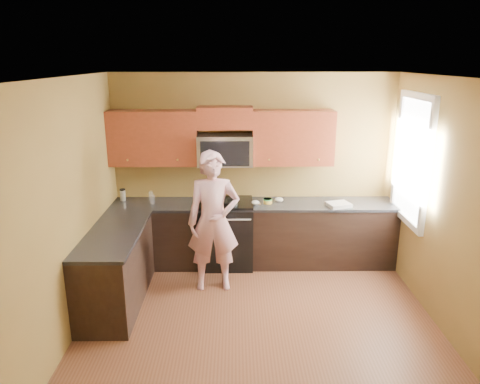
{
  "coord_description": "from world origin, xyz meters",
  "views": [
    {
      "loc": [
        -0.26,
        -4.32,
        2.87
      ],
      "look_at": [
        -0.2,
        1.3,
        1.2
      ],
      "focal_mm": 33.57,
      "sensor_mm": 36.0,
      "label": 1
    }
  ],
  "objects_px": {
    "stove": "(226,233)",
    "microwave": "(225,165)",
    "frying_pan": "(228,204)",
    "travel_mug": "(123,200)",
    "woman": "(214,222)",
    "butter_tub": "(268,203)"
  },
  "relations": [
    {
      "from": "stove",
      "to": "microwave",
      "type": "relative_size",
      "value": 1.25
    },
    {
      "from": "frying_pan",
      "to": "travel_mug",
      "type": "distance_m",
      "value": 1.54
    },
    {
      "from": "frying_pan",
      "to": "butter_tub",
      "type": "xyz_separation_m",
      "value": [
        0.55,
        0.13,
        -0.03
      ]
    },
    {
      "from": "butter_tub",
      "to": "microwave",
      "type": "bearing_deg",
      "value": 167.85
    },
    {
      "from": "woman",
      "to": "travel_mug",
      "type": "bearing_deg",
      "value": 144.01
    },
    {
      "from": "stove",
      "to": "frying_pan",
      "type": "relative_size",
      "value": 2.02
    },
    {
      "from": "woman",
      "to": "frying_pan",
      "type": "xyz_separation_m",
      "value": [
        0.18,
        0.55,
        0.05
      ]
    },
    {
      "from": "stove",
      "to": "butter_tub",
      "type": "height_order",
      "value": "butter_tub"
    },
    {
      "from": "stove",
      "to": "frying_pan",
      "type": "xyz_separation_m",
      "value": [
        0.04,
        -0.14,
        0.47
      ]
    },
    {
      "from": "microwave",
      "to": "butter_tub",
      "type": "xyz_separation_m",
      "value": [
        0.59,
        -0.13,
        -0.53
      ]
    },
    {
      "from": "microwave",
      "to": "travel_mug",
      "type": "distance_m",
      "value": 1.57
    },
    {
      "from": "woman",
      "to": "butter_tub",
      "type": "height_order",
      "value": "woman"
    },
    {
      "from": "microwave",
      "to": "butter_tub",
      "type": "distance_m",
      "value": 0.81
    },
    {
      "from": "stove",
      "to": "travel_mug",
      "type": "xyz_separation_m",
      "value": [
        -1.47,
        0.17,
        0.45
      ]
    },
    {
      "from": "butter_tub",
      "to": "travel_mug",
      "type": "distance_m",
      "value": 2.07
    },
    {
      "from": "microwave",
      "to": "woman",
      "type": "relative_size",
      "value": 0.42
    },
    {
      "from": "stove",
      "to": "travel_mug",
      "type": "relative_size",
      "value": 5.6
    },
    {
      "from": "woman",
      "to": "travel_mug",
      "type": "height_order",
      "value": "woman"
    },
    {
      "from": "travel_mug",
      "to": "butter_tub",
      "type": "bearing_deg",
      "value": -4.64
    },
    {
      "from": "butter_tub",
      "to": "travel_mug",
      "type": "relative_size",
      "value": 0.74
    },
    {
      "from": "woman",
      "to": "butter_tub",
      "type": "bearing_deg",
      "value": 39.64
    },
    {
      "from": "stove",
      "to": "woman",
      "type": "height_order",
      "value": "woman"
    }
  ]
}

